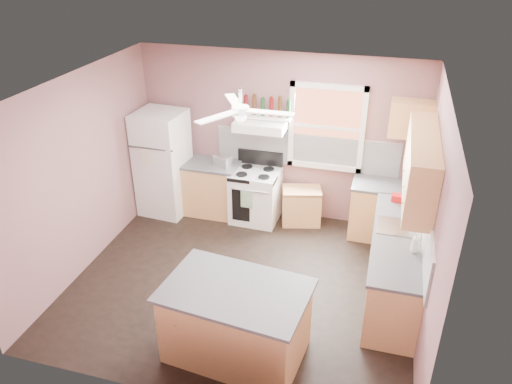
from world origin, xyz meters
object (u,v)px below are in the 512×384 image
(cart, at_px, (301,206))
(island, at_px, (236,323))
(refrigerator, at_px, (163,163))
(toaster, at_px, (223,161))
(stove, at_px, (255,196))

(cart, xyz_separation_m, island, (-0.16, -2.99, 0.13))
(refrigerator, bearing_deg, cart, 9.32)
(toaster, xyz_separation_m, stove, (0.55, -0.01, -0.56))
(stove, xyz_separation_m, cart, (0.74, 0.10, -0.13))
(refrigerator, xyz_separation_m, toaster, (1.00, 0.11, 0.12))
(refrigerator, distance_m, stove, 1.61)
(refrigerator, height_order, island, refrigerator)
(cart, height_order, island, island)
(stove, bearing_deg, cart, 9.17)
(refrigerator, height_order, stove, refrigerator)
(island, bearing_deg, toaster, 117.71)
(toaster, bearing_deg, refrigerator, -151.60)
(island, bearing_deg, cart, 93.37)
(cart, bearing_deg, island, -107.80)
(stove, bearing_deg, toaster, -179.62)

